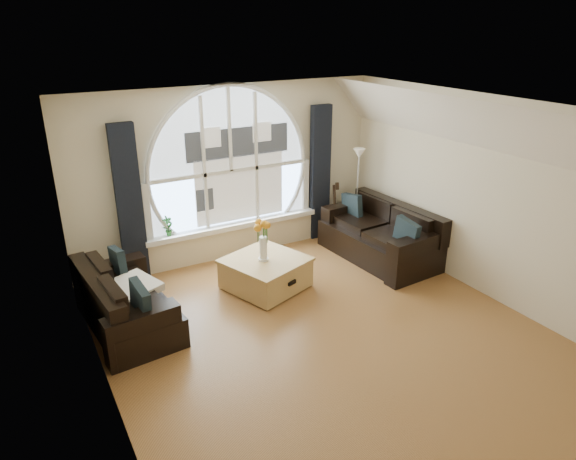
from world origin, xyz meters
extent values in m
cube|color=brown|center=(0.00, 0.00, 0.00)|extent=(5.00, 5.50, 0.01)
cube|color=silver|center=(0.00, 0.00, 2.70)|extent=(5.00, 5.50, 0.01)
cube|color=beige|center=(0.00, 2.75, 1.35)|extent=(5.00, 0.01, 2.70)
cube|color=beige|center=(0.00, -2.75, 1.35)|extent=(5.00, 0.01, 2.70)
cube|color=beige|center=(-2.50, 0.00, 1.35)|extent=(0.01, 5.50, 2.70)
cube|color=beige|center=(2.50, 0.00, 1.35)|extent=(0.01, 5.50, 2.70)
cube|color=silver|center=(2.20, 0.00, 2.35)|extent=(0.92, 5.50, 0.72)
cube|color=silver|center=(0.00, 2.72, 1.62)|extent=(2.60, 0.06, 2.15)
cube|color=white|center=(0.00, 2.65, 0.51)|extent=(2.90, 0.22, 0.08)
cube|color=white|center=(0.00, 2.69, 1.62)|extent=(2.76, 0.08, 2.15)
cube|color=silver|center=(0.15, 2.71, 1.50)|extent=(1.70, 0.02, 1.50)
cube|color=black|center=(-1.60, 2.63, 1.15)|extent=(0.35, 0.12, 2.30)
cube|color=black|center=(1.60, 2.63, 1.15)|extent=(0.35, 0.12, 2.30)
cube|color=black|center=(-2.03, 1.34, 0.40)|extent=(1.02, 1.78, 0.76)
cube|color=black|center=(1.95, 1.41, 0.40)|extent=(1.09, 2.00, 0.87)
cube|color=tan|center=(-0.09, 1.39, 0.25)|extent=(1.28, 1.28, 0.49)
cube|color=silver|center=(-1.93, 1.39, 0.50)|extent=(0.72, 0.72, 0.10)
cube|color=white|center=(-0.12, 1.38, 0.84)|extent=(0.24, 0.24, 0.70)
cube|color=#B2B2B2|center=(2.11, 2.24, 0.80)|extent=(0.24, 0.24, 1.60)
cube|color=brown|center=(1.73, 2.40, 0.53)|extent=(0.41, 0.33, 1.06)
imported|color=#1E6023|center=(-1.08, 2.65, 0.71)|extent=(0.20, 0.17, 0.32)
camera|label=1|loc=(-3.03, -4.47, 3.57)|focal=32.21mm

